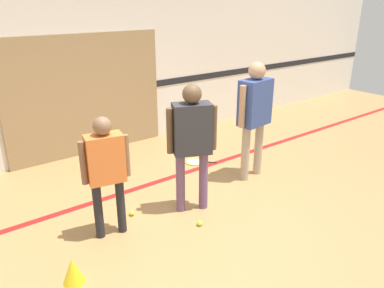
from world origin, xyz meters
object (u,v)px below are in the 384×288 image
(tennis_ball_by_spare_racket, at_px, (181,159))
(training_cone, at_px, (73,271))
(tennis_ball_stray_left, at_px, (132,213))
(person_instructor, at_px, (192,135))
(person_student_right, at_px, (255,108))
(person_student_left, at_px, (106,165))
(racket_spare_on_floor, at_px, (195,162))
(tennis_ball_near_instructor, at_px, (200,223))

(tennis_ball_by_spare_racket, relative_size, training_cone, 0.25)
(tennis_ball_stray_left, height_order, training_cone, training_cone)
(person_instructor, bearing_deg, person_student_right, 33.09)
(person_student_left, xyz_separation_m, person_student_right, (2.34, 0.10, 0.20))
(tennis_ball_stray_left, bearing_deg, racket_spare_on_floor, 26.59)
(training_cone, bearing_deg, tennis_ball_by_spare_racket, 34.60)
(tennis_ball_near_instructor, bearing_deg, racket_spare_on_floor, 54.21)
(racket_spare_on_floor, distance_m, tennis_ball_stray_left, 1.80)
(person_student_right, height_order, training_cone, person_student_right)
(tennis_ball_near_instructor, distance_m, training_cone, 1.54)
(training_cone, bearing_deg, racket_spare_on_floor, 30.15)
(person_instructor, relative_size, tennis_ball_stray_left, 24.42)
(person_instructor, distance_m, tennis_ball_stray_left, 1.23)
(person_instructor, bearing_deg, tennis_ball_by_spare_racket, 83.10)
(person_instructor, xyz_separation_m, tennis_ball_stray_left, (-0.70, 0.31, -0.96))
(tennis_ball_stray_left, distance_m, training_cone, 1.23)
(tennis_ball_near_instructor, bearing_deg, tennis_ball_by_spare_racket, 61.17)
(person_student_left, distance_m, tennis_ball_near_instructor, 1.32)
(tennis_ball_stray_left, bearing_deg, training_cone, -144.61)
(person_student_left, distance_m, tennis_ball_by_spare_racket, 2.32)
(racket_spare_on_floor, xyz_separation_m, training_cone, (-2.61, -1.52, 0.12))
(person_student_right, bearing_deg, racket_spare_on_floor, -74.86)
(racket_spare_on_floor, xyz_separation_m, tennis_ball_by_spare_racket, (-0.16, 0.18, 0.02))
(person_student_right, distance_m, training_cone, 3.18)
(person_student_left, height_order, person_student_right, person_student_right)
(tennis_ball_near_instructor, xyz_separation_m, tennis_ball_stray_left, (-0.54, 0.68, 0.00))
(tennis_ball_near_instructor, relative_size, training_cone, 0.25)
(person_instructor, height_order, training_cone, person_instructor)
(person_instructor, bearing_deg, person_student_left, -162.78)
(person_instructor, height_order, tennis_ball_near_instructor, person_instructor)
(training_cone, bearing_deg, person_instructor, 13.17)
(racket_spare_on_floor, bearing_deg, tennis_ball_near_instructor, -84.08)
(person_student_right, relative_size, tennis_ball_near_instructor, 25.99)
(training_cone, bearing_deg, person_student_left, 38.90)
(person_student_right, bearing_deg, tennis_ball_stray_left, -9.68)
(person_student_left, relative_size, racket_spare_on_floor, 2.86)
(person_student_right, relative_size, tennis_ball_stray_left, 25.99)
(person_student_right, height_order, tennis_ball_stray_left, person_student_right)
(person_student_left, bearing_deg, tennis_ball_stray_left, 39.82)
(tennis_ball_by_spare_racket, bearing_deg, person_student_left, -147.02)
(tennis_ball_stray_left, bearing_deg, tennis_ball_near_instructor, -51.74)
(racket_spare_on_floor, bearing_deg, person_instructor, -87.47)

